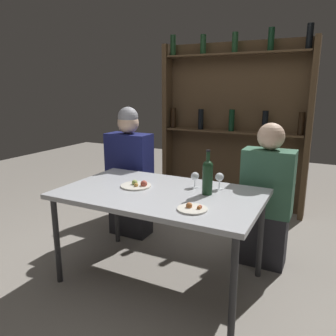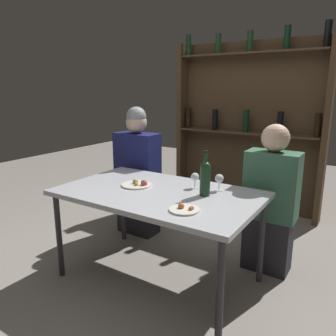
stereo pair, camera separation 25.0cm
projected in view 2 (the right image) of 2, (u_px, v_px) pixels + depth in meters
The scene contains 10 objects.
ground_plane at pixel (159, 278), 2.60m from camera, with size 10.00×10.00×0.00m, color gray.
dining_table at pixel (158, 198), 2.44m from camera, with size 1.48×0.89×0.72m.
wine_rack_wall at pixel (248, 122), 3.89m from camera, with size 1.80×0.21×2.11m.
wine_bottle at pixel (205, 177), 2.30m from camera, with size 0.07×0.07×0.32m.
wine_glass_0 at pixel (219, 179), 2.42m from camera, with size 0.06×0.06×0.13m.
wine_glass_1 at pixel (195, 177), 2.49m from camera, with size 0.06×0.06×0.12m.
food_plate_0 at pixel (184, 209), 2.04m from camera, with size 0.19×0.19×0.04m.
food_plate_1 at pixel (138, 184), 2.56m from camera, with size 0.24×0.24×0.05m.
seated_person_left at pixel (138, 174), 3.29m from camera, with size 0.44×0.22×1.29m.
seated_person_right at pixel (270, 204), 2.61m from camera, with size 0.41×0.22×1.20m.
Camera 2 is at (1.31, -1.91, 1.47)m, focal length 35.00 mm.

